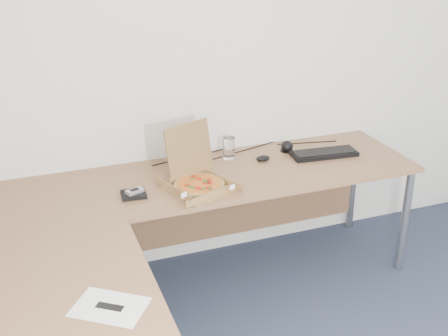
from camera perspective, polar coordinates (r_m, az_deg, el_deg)
name	(u,v)px	position (r m, az deg, el deg)	size (l,w,h in m)	color
desk	(176,223)	(2.90, -4.81, -5.50)	(2.50, 2.20, 0.73)	#8E623F
pizza_box	(198,181)	(3.18, -2.57, -1.32)	(0.31, 0.36, 0.32)	olive
drinking_glass	(229,148)	(3.55, 0.49, 1.99)	(0.08, 0.08, 0.13)	white
keyboard	(324,154)	(3.66, 9.89, 1.41)	(0.42, 0.15, 0.03)	black
mouse	(263,158)	(3.54, 3.89, 0.97)	(0.09, 0.06, 0.03)	black
wallet	(134,194)	(3.13, -8.95, -2.60)	(0.13, 0.11, 0.02)	black
phone	(135,191)	(3.12, -8.86, -2.28)	(0.09, 0.05, 0.02)	#B2B5BA
paper_sheet	(110,307)	(2.33, -11.26, -13.35)	(0.28, 0.20, 0.00)	white
dome_speaker	(287,146)	(3.69, 6.27, 2.21)	(0.09, 0.09, 0.07)	black
cable_bundle	(243,151)	(3.69, 1.86, 1.73)	(0.61, 0.04, 0.01)	black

